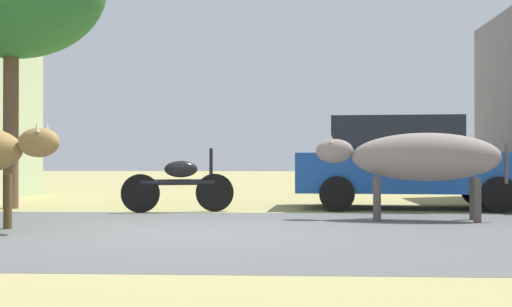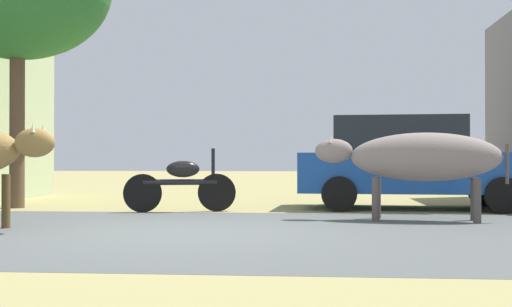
# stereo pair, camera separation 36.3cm
# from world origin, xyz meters

# --- Properties ---
(ground) EXTENTS (80.00, 80.00, 0.00)m
(ground) POSITION_xyz_m (0.00, 0.00, 0.00)
(ground) COLOR #9D9259
(asphalt_road) EXTENTS (72.00, 6.04, 0.00)m
(asphalt_road) POSITION_xyz_m (0.00, 0.00, 0.00)
(asphalt_road) COLOR #515453
(asphalt_road) RESTS_ON ground
(parked_hatchback_car) EXTENTS (4.20, 2.24, 1.64)m
(parked_hatchback_car) POSITION_xyz_m (3.40, 4.22, 0.84)
(parked_hatchback_car) COLOR #19499A
(parked_hatchback_car) RESTS_ON ground
(parked_motorcycle) EXTENTS (1.84, 0.56, 1.07)m
(parked_motorcycle) POSITION_xyz_m (-0.55, 3.12, 0.48)
(parked_motorcycle) COLOR black
(parked_motorcycle) RESTS_ON ground
(cow_far_dark) EXTENTS (2.73, 0.92, 1.27)m
(cow_far_dark) POSITION_xyz_m (3.21, 1.79, 0.91)
(cow_far_dark) COLOR gray
(cow_far_dark) RESTS_ON ground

